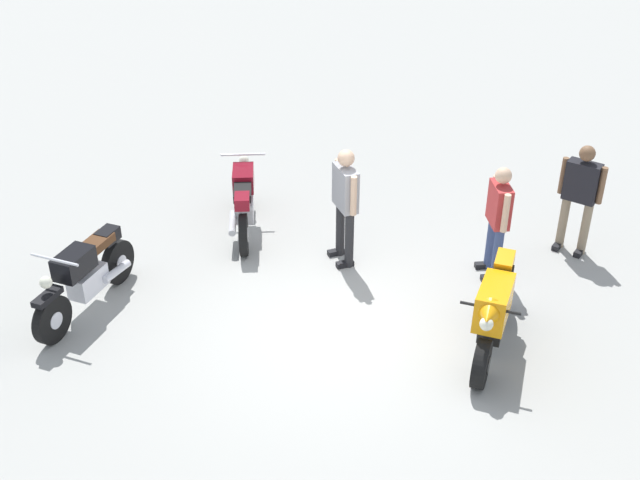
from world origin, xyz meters
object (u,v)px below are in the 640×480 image
at_px(motorcycle_orange_sportbike, 493,312).
at_px(person_in_black_shirt, 580,192).
at_px(motorcycle_maroon_cruiser, 244,200).
at_px(person_in_gray_shirt, 345,198).
at_px(person_in_red_shirt, 498,215).
at_px(motorcycle_black_cruiser, 85,276).

xyz_separation_m(motorcycle_orange_sportbike, person_in_black_shirt, (-2.88, -0.55, 0.39)).
bearing_deg(motorcycle_maroon_cruiser, person_in_gray_shirt, -123.44).
relative_size(motorcycle_orange_sportbike, person_in_red_shirt, 1.09).
bearing_deg(person_in_red_shirt, motorcycle_maroon_cruiser, -24.18).
bearing_deg(motorcycle_maroon_cruiser, motorcycle_black_cruiser, 134.48).
height_order(person_in_red_shirt, person_in_black_shirt, person_in_black_shirt).
height_order(motorcycle_orange_sportbike, motorcycle_black_cruiser, motorcycle_orange_sportbike).
bearing_deg(motorcycle_orange_sportbike, motorcycle_black_cruiser, -79.88).
bearing_deg(motorcycle_orange_sportbike, person_in_gray_shirt, -120.51).
relative_size(motorcycle_black_cruiser, person_in_red_shirt, 1.16).
xyz_separation_m(person_in_red_shirt, person_in_gray_shirt, (1.23, -1.75, 0.06)).
bearing_deg(motorcycle_black_cruiser, person_in_black_shirt, 124.02).
height_order(motorcycle_orange_sportbike, person_in_red_shirt, person_in_red_shirt).
distance_m(motorcycle_orange_sportbike, motorcycle_black_cruiser, 5.30).
bearing_deg(person_in_gray_shirt, person_in_red_shirt, 149.20).
relative_size(person_in_red_shirt, person_in_gray_shirt, 0.95).
height_order(motorcycle_black_cruiser, person_in_red_shirt, person_in_red_shirt).
height_order(motorcycle_orange_sportbike, motorcycle_maroon_cruiser, motorcycle_orange_sportbike).
bearing_deg(motorcycle_maroon_cruiser, motorcycle_orange_sportbike, -135.78).
bearing_deg(person_in_black_shirt, motorcycle_black_cruiser, -42.74).
relative_size(motorcycle_maroon_cruiser, person_in_red_shirt, 0.97).
bearing_deg(motorcycle_black_cruiser, person_in_gray_shirt, 131.12).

